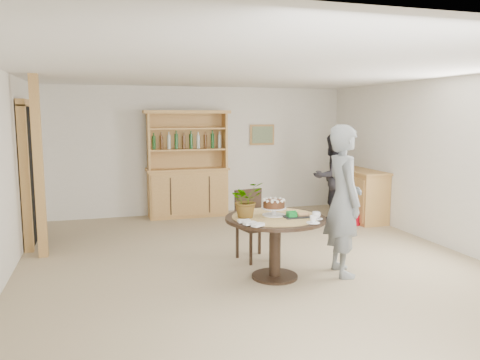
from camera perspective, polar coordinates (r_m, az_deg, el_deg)
name	(u,v)px	position (r m, az deg, el deg)	size (l,w,h in m)	color
ground	(255,265)	(6.24, 1.81, -10.35)	(7.00, 7.00, 0.00)	tan
room_shell	(255,132)	(5.93, 1.88, 5.84)	(6.04, 7.04, 2.52)	white
doorway	(29,172)	(7.74, -24.33, 0.93)	(0.13, 1.10, 2.18)	black
pine_post	(39,167)	(6.91, -23.35, 1.41)	(0.12, 0.12, 2.50)	tan
hutch	(188,181)	(9.09, -6.42, -0.11)	(1.62, 0.54, 2.04)	tan
sideboard	(360,195)	(9.03, 14.45, -1.76)	(0.54, 1.26, 0.94)	tan
dining_table	(275,229)	(5.64, 4.30, -5.96)	(1.20, 1.20, 0.76)	black
dining_chair	(252,220)	(6.41, 1.51, -4.88)	(0.51, 0.51, 0.95)	black
birthday_cake	(274,205)	(5.63, 4.15, -3.09)	(0.30, 0.30, 0.20)	white
flower_vase	(246,200)	(5.50, 0.74, -2.41)	(0.38, 0.33, 0.42)	#3F7233
gift_tray	(296,215)	(5.57, 6.85, -4.27)	(0.30, 0.20, 0.08)	black
coffee_cup_a	(316,216)	(5.50, 9.27, -4.33)	(0.15, 0.15, 0.09)	white
coffee_cup_b	(313,220)	(5.30, 8.90, -4.84)	(0.15, 0.15, 0.08)	white
napkins	(251,223)	(5.18, 1.30, -5.26)	(0.24, 0.33, 0.03)	white
teen_boy	(344,201)	(5.84, 12.52, -2.46)	(0.67, 0.44, 1.85)	slate
adult_person	(332,177)	(8.88, 11.17, 0.39)	(0.79, 0.61, 1.62)	black
red_suitcase	(355,218)	(8.78, 13.79, -4.48)	(0.68, 0.54, 0.21)	#BA091B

